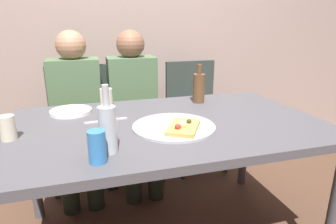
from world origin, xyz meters
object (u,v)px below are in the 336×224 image
(wine_bottle, at_px, (199,87))
(tumbler_near, at_px, (8,128))
(table_knife, at_px, (106,120))
(chair_right, at_px, (194,107))
(chair_left, at_px, (78,117))
(chair_middle, at_px, (132,113))
(soda_can, at_px, (97,147))
(plate_stack, at_px, (71,111))
(guest_in_beanie, at_px, (135,102))
(tumbler_far, at_px, (106,98))
(guest_in_sweater, at_px, (76,107))
(pizza_tray, at_px, (174,126))
(pizza_slice_last, at_px, (183,127))
(beer_bottle, at_px, (108,128))
(dining_table, at_px, (166,134))

(wine_bottle, height_order, tumbler_near, wine_bottle)
(table_knife, relative_size, chair_right, 0.24)
(wine_bottle, height_order, chair_left, wine_bottle)
(tumbler_near, xyz_separation_m, chair_middle, (0.68, 0.91, -0.27))
(wine_bottle, distance_m, chair_left, 1.00)
(soda_can, relative_size, plate_stack, 0.53)
(soda_can, height_order, guest_in_beanie, guest_in_beanie)
(tumbler_far, bearing_deg, chair_middle, 66.36)
(plate_stack, distance_m, chair_left, 0.62)
(soda_can, relative_size, chair_left, 0.14)
(wine_bottle, distance_m, guest_in_sweater, 0.89)
(pizza_tray, bearing_deg, pizza_slice_last, -67.19)
(wine_bottle, relative_size, beer_bottle, 0.90)
(wine_bottle, height_order, chair_middle, wine_bottle)
(chair_middle, bearing_deg, chair_left, 0.00)
(pizza_tray, bearing_deg, chair_middle, 92.99)
(dining_table, xyz_separation_m, pizza_tray, (0.01, -0.09, 0.08))
(soda_can, bearing_deg, dining_table, 44.71)
(beer_bottle, relative_size, chair_middle, 0.30)
(dining_table, relative_size, pizza_tray, 3.98)
(pizza_tray, distance_m, chair_middle, 1.00)
(tumbler_far, height_order, soda_can, soda_can)
(plate_stack, bearing_deg, beer_bottle, -74.56)
(plate_stack, xyz_separation_m, guest_in_sweater, (0.02, 0.43, -0.09))
(table_knife, relative_size, chair_middle, 0.24)
(tumbler_far, bearing_deg, tumbler_near, -139.74)
(plate_stack, bearing_deg, guest_in_sweater, 87.86)
(pizza_tray, height_order, tumbler_far, tumbler_far)
(beer_bottle, height_order, chair_middle, beer_bottle)
(beer_bottle, distance_m, table_knife, 0.40)
(chair_left, xyz_separation_m, chair_middle, (0.42, 0.00, 0.00))
(tumbler_near, xyz_separation_m, guest_in_sweater, (0.26, 0.76, -0.14))
(tumbler_near, xyz_separation_m, chair_right, (1.23, 0.91, -0.27))
(dining_table, distance_m, tumbler_near, 0.73)
(tumbler_far, height_order, chair_middle, chair_middle)
(chair_left, xyz_separation_m, chair_right, (0.97, 0.00, 0.00))
(tumbler_near, xyz_separation_m, chair_left, (0.26, 0.91, -0.27))
(tumbler_near, height_order, chair_right, chair_right)
(wine_bottle, xyz_separation_m, beer_bottle, (-0.62, -0.59, 0.00))
(chair_right, bearing_deg, tumbler_near, 36.53)
(plate_stack, xyz_separation_m, chair_middle, (0.44, 0.58, -0.22))
(pizza_slice_last, bearing_deg, guest_in_beanie, 94.99)
(plate_stack, xyz_separation_m, chair_left, (0.02, 0.58, -0.22))
(pizza_tray, relative_size, plate_stack, 1.76)
(pizza_slice_last, distance_m, table_knife, 0.42)
(soda_can, bearing_deg, tumbler_near, 137.73)
(chair_left, bearing_deg, pizza_slice_last, 115.69)
(tumbler_near, distance_m, guest_in_sweater, 0.82)
(tumbler_far, bearing_deg, soda_can, -97.40)
(soda_can, bearing_deg, plate_stack, 99.78)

